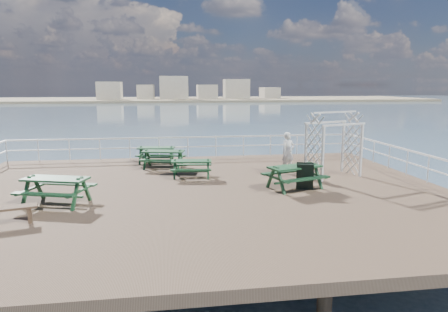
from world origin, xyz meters
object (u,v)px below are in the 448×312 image
picnic_table_a (156,151)px  person (288,152)px  picnic_table_c (192,165)px  picnic_table_d (56,185)px  trellis_arbor (334,148)px  picnic_table_b (163,155)px  picnic_table_e (295,172)px  flat_bench_near (3,212)px

picnic_table_a → person: 6.42m
picnic_table_c → picnic_table_d: (-4.48, -3.18, 0.12)m
picnic_table_c → trellis_arbor: (5.77, -0.70, 0.69)m
picnic_table_b → picnic_table_e: (4.74, -4.39, 0.03)m
trellis_arbor → picnic_table_e: bearing=-159.9°
picnic_table_c → trellis_arbor: 5.85m
picnic_table_c → person: bearing=10.9°
picnic_table_d → flat_bench_near: bearing=-99.6°
picnic_table_a → picnic_table_d: picnic_table_d is taller
picnic_table_a → picnic_table_e: 7.65m
person → picnic_table_a: bearing=131.7°
picnic_table_a → flat_bench_near: bearing=-106.9°
picnic_table_e → picnic_table_b: bearing=119.3°
picnic_table_a → picnic_table_c: bearing=-57.7°
picnic_table_b → picnic_table_c: picnic_table_b is taller
picnic_table_c → picnic_table_b: bearing=126.5°
trellis_arbor → picnic_table_a: bearing=133.4°
picnic_table_d → trellis_arbor: size_ratio=0.89×
picnic_table_b → picnic_table_d: bearing=-109.4°
picnic_table_a → picnic_table_b: 1.37m
trellis_arbor → person: 1.92m
picnic_table_b → trellis_arbor: bearing=-8.3°
trellis_arbor → picnic_table_d: bearing=176.2°
picnic_table_e → trellis_arbor: (2.18, 1.67, 0.58)m
picnic_table_a → flat_bench_near: 9.18m
picnic_table_e → flat_bench_near: picnic_table_e is taller
picnic_table_c → picnic_table_d: 5.49m
picnic_table_a → person: size_ratio=1.12×
picnic_table_a → person: person is taller
picnic_table_a → person: bearing=-20.0°
picnic_table_b → trellis_arbor: trellis_arbor is taller
picnic_table_a → picnic_table_c: size_ratio=1.11×
picnic_table_a → picnic_table_d: (-2.98, -6.52, 0.07)m
picnic_table_b → picnic_table_e: 6.46m
picnic_table_d → trellis_arbor: trellis_arbor is taller
picnic_table_a → picnic_table_b: bearing=-67.3°
picnic_table_c → flat_bench_near: size_ratio=1.02×
picnic_table_c → picnic_table_e: picnic_table_e is taller
picnic_table_d → picnic_table_c: bearing=52.7°
flat_bench_near → trellis_arbor: bearing=6.3°
picnic_table_c → picnic_table_d: bearing=-137.8°
picnic_table_b → picnic_table_c: bearing=-47.1°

